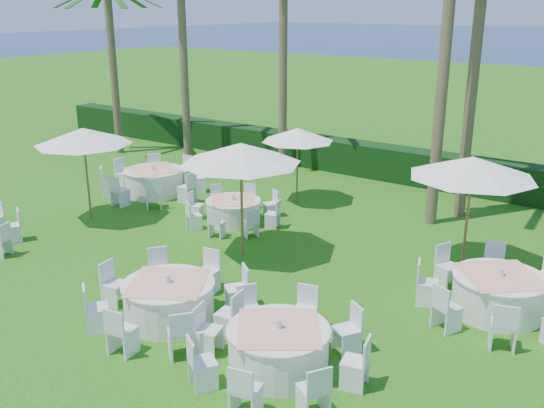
% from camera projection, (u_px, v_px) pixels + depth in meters
% --- Properties ---
extents(ground, '(120.00, 120.00, 0.00)m').
position_uv_depth(ground, '(145.00, 299.00, 13.26)').
color(ground, '#206010').
rests_on(ground, ground).
extents(hedge, '(34.00, 1.00, 1.20)m').
position_uv_depth(hedge, '(383.00, 162.00, 22.40)').
color(hedge, black).
rests_on(hedge, ground).
extents(banquet_table_b, '(3.31, 3.31, 0.99)m').
position_uv_depth(banquet_table_b, '(169.00, 300.00, 12.30)').
color(banquet_table_b, white).
rests_on(banquet_table_b, ground).
extents(banquet_table_c, '(3.20, 3.20, 0.97)m').
position_uv_depth(banquet_table_c, '(278.00, 347.00, 10.63)').
color(banquet_table_c, white).
rests_on(banquet_table_c, ground).
extents(banquet_table_d, '(3.47, 3.47, 1.04)m').
position_uv_depth(banquet_table_d, '(154.00, 181.00, 20.46)').
color(banquet_table_d, white).
rests_on(banquet_table_d, ground).
extents(banquet_table_e, '(2.81, 2.81, 0.87)m').
position_uv_depth(banquet_table_e, '(233.00, 211.00, 17.80)').
color(banquet_table_e, white).
rests_on(banquet_table_e, ground).
extents(banquet_table_f, '(3.29, 3.29, 1.00)m').
position_uv_depth(banquet_table_f, '(498.00, 293.00, 12.58)').
color(banquet_table_f, white).
rests_on(banquet_table_f, ground).
extents(umbrella_a, '(2.80, 2.80, 2.77)m').
position_uv_depth(umbrella_a, '(83.00, 136.00, 17.46)').
color(umbrella_a, brown).
rests_on(umbrella_a, ground).
extents(umbrella_b, '(3.00, 3.00, 2.95)m').
position_uv_depth(umbrella_b, '(241.00, 153.00, 14.76)').
color(umbrella_b, brown).
rests_on(umbrella_b, ground).
extents(umbrella_c, '(2.31, 2.31, 2.44)m').
position_uv_depth(umbrella_c, '(298.00, 135.00, 19.11)').
color(umbrella_c, brown).
rests_on(umbrella_c, ground).
extents(umbrella_d, '(2.95, 2.95, 2.82)m').
position_uv_depth(umbrella_d, '(472.00, 167.00, 13.98)').
color(umbrella_d, brown).
rests_on(umbrella_d, ground).
extents(palm_a, '(4.40, 3.95, 10.49)m').
position_uv_depth(palm_a, '(182.00, 16.00, 23.72)').
color(palm_a, brown).
rests_on(palm_a, ground).
extents(palm_b, '(4.26, 4.36, 7.70)m').
position_uv_depth(palm_b, '(283.00, 57.00, 22.54)').
color(palm_b, brown).
rests_on(palm_b, ground).
extents(palm_c, '(4.23, 4.38, 9.99)m').
position_uv_depth(palm_c, '(447.00, 31.00, 16.20)').
color(palm_c, brown).
rests_on(palm_c, ground).
extents(palm_d, '(4.37, 4.24, 9.11)m').
position_uv_depth(palm_d, '(476.00, 47.00, 16.98)').
color(palm_d, brown).
rests_on(palm_d, ground).
extents(palm_f, '(4.11, 4.40, 6.98)m').
position_uv_depth(palm_f, '(113.00, 60.00, 25.18)').
color(palm_f, brown).
rests_on(palm_f, ground).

